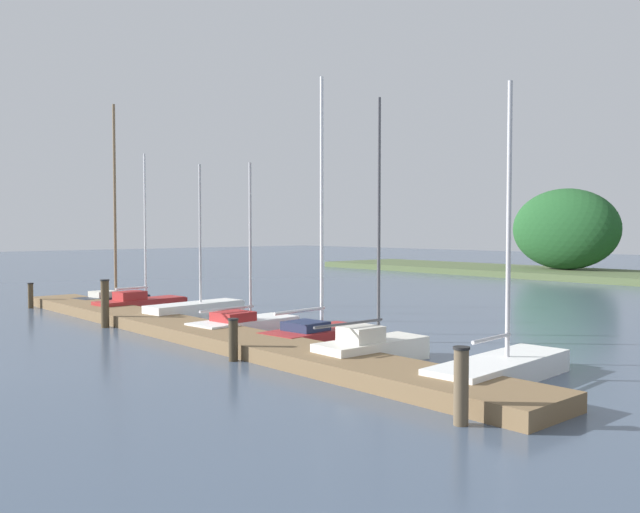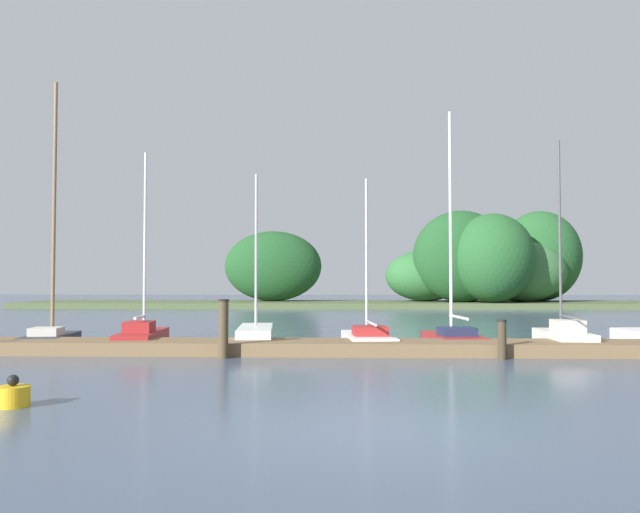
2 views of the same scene
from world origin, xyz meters
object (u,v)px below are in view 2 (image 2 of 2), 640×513
(sailboat_1, at_px, (143,336))
(mooring_piling_2, at_px, (502,339))
(sailboat_0, at_px, (51,331))
(sailboat_4, at_px, (453,335))
(sailboat_5, at_px, (563,337))
(channel_buoy_0, at_px, (13,395))
(sailboat_3, at_px, (368,338))
(mooring_piling_1, at_px, (224,329))
(sailboat_2, at_px, (256,335))

(sailboat_1, relative_size, mooring_piling_2, 5.89)
(sailboat_0, height_order, sailboat_4, sailboat_0)
(sailboat_5, relative_size, channel_buoy_0, 11.78)
(sailboat_0, xyz_separation_m, sailboat_5, (15.06, -0.46, -0.10))
(sailboat_0, bearing_deg, mooring_piling_2, -110.44)
(sailboat_3, xyz_separation_m, channel_buoy_0, (-5.87, -8.99, -0.10))
(sailboat_3, bearing_deg, sailboat_4, -83.44)
(sailboat_0, distance_m, mooring_piling_1, 6.43)
(sailboat_1, distance_m, mooring_piling_2, 10.28)
(sailboat_0, height_order, channel_buoy_0, sailboat_0)
(sailboat_0, distance_m, mooring_piling_2, 13.08)
(sailboat_4, bearing_deg, sailboat_0, 86.84)
(sailboat_3, bearing_deg, channel_buoy_0, 141.36)
(sailboat_3, bearing_deg, sailboat_1, 84.68)
(sailboat_3, bearing_deg, sailboat_0, 83.78)
(sailboat_4, height_order, sailboat_5, sailboat_4)
(sailboat_3, distance_m, sailboat_4, 2.63)
(sailboat_1, bearing_deg, sailboat_0, 81.39)
(sailboat_4, xyz_separation_m, mooring_piling_2, (0.69, -3.21, 0.17))
(sailboat_4, height_order, channel_buoy_0, sailboat_4)
(channel_buoy_0, bearing_deg, sailboat_1, 95.07)
(sailboat_4, relative_size, channel_buoy_0, 13.94)
(mooring_piling_1, xyz_separation_m, channel_buoy_0, (-2.13, -6.29, -0.58))
(mooring_piling_1, relative_size, mooring_piling_2, 1.51)
(sailboat_4, height_order, mooring_piling_2, sailboat_4)
(sailboat_2, distance_m, sailboat_5, 8.93)
(sailboat_3, distance_m, mooring_piling_1, 4.65)
(sailboat_4, xyz_separation_m, channel_buoy_0, (-8.45, -9.54, -0.15))
(sailboat_0, height_order, mooring_piling_2, sailboat_0)
(sailboat_1, bearing_deg, sailboat_2, -88.88)
(sailboat_5, distance_m, mooring_piling_1, 9.60)
(sailboat_0, xyz_separation_m, channel_buoy_0, (3.64, -9.11, -0.28))
(sailboat_3, xyz_separation_m, sailboat_4, (2.58, 0.55, 0.05))
(mooring_piling_2, bearing_deg, channel_buoy_0, -145.26)
(sailboat_4, bearing_deg, sailboat_2, 86.44)
(channel_buoy_0, bearing_deg, sailboat_3, 56.85)
(sailboat_0, xyz_separation_m, sailboat_2, (6.16, 0.26, -0.13))
(sailboat_5, bearing_deg, mooring_piling_2, 136.54)
(sailboat_2, height_order, sailboat_4, sailboat_4)
(sailboat_1, bearing_deg, channel_buoy_0, 179.30)
(sailboat_2, bearing_deg, sailboat_5, -100.19)
(sailboat_4, bearing_deg, mooring_piling_2, -173.04)
(sailboat_0, distance_m, sailboat_2, 6.17)
(mooring_piling_2, height_order, channel_buoy_0, mooring_piling_2)
(sailboat_1, xyz_separation_m, sailboat_4, (9.25, 0.57, -0.00))
(sailboat_0, xyz_separation_m, sailboat_3, (9.51, -0.12, -0.18))
(sailboat_2, bearing_deg, sailboat_4, -93.96)
(sailboat_5, distance_m, mooring_piling_2, 3.26)
(sailboat_4, distance_m, sailboat_5, 3.10)
(sailboat_3, bearing_deg, mooring_piling_1, 120.32)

